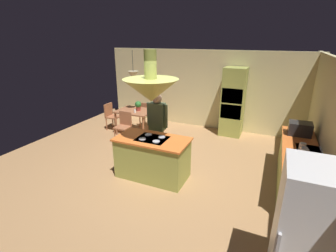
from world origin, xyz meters
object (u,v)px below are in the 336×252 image
kitchen_island (153,157)px  canister_tea (302,147)px  chair_facing_island (124,124)px  refrigerator (310,239)px  dining_table (135,113)px  potted_plant_on_table (138,105)px  cup_on_table (135,111)px  canister_flour (304,154)px  microwave_on_counter (300,129)px  person_at_island (157,124)px  chair_by_back_wall (145,113)px  canister_sugar (303,151)px  oven_tower (233,102)px  chair_at_corner (111,115)px

kitchen_island → canister_tea: (2.84, 0.58, 0.53)m
chair_facing_island → canister_tea: bearing=-10.9°
refrigerator → chair_facing_island: bearing=145.0°
dining_table → potted_plant_on_table: 0.29m
cup_on_table → canister_flour: canister_flour is taller
dining_table → microwave_on_counter: size_ratio=2.39×
kitchen_island → dining_table: size_ratio=1.42×
potted_plant_on_table → microwave_on_counter: size_ratio=0.65×
cup_on_table → microwave_on_counter: microwave_on_counter is taller
dining_table → cup_on_table: (0.13, -0.21, 0.15)m
dining_table → canister_tea: canister_tea is taller
canister_tea → cup_on_table: bearing=163.5°
chair_facing_island → cup_on_table: bearing=73.7°
microwave_on_counter → canister_flour: bearing=-90.0°
person_at_island → chair_facing_island: person_at_island is taller
chair_by_back_wall → refrigerator: bearing=135.3°
chair_facing_island → chair_by_back_wall: bearing=90.0°
chair_facing_island → canister_flour: size_ratio=4.15×
kitchen_island → canister_flour: (2.84, 0.22, 0.55)m
refrigerator → cup_on_table: 5.66m
canister_sugar → cup_on_table: bearing=161.4°
dining_table → microwave_on_counter: (4.54, -0.60, 0.39)m
refrigerator → kitchen_island: bearing=148.7°
oven_tower → cup_on_table: (-2.67, -1.36, -0.24)m
dining_table → canister_flour: canister_flour is taller
kitchen_island → chair_facing_island: kitchen_island is taller
cup_on_table → canister_tea: bearing=-16.5°
chair_by_back_wall → canister_sugar: (4.54, -2.35, 0.49)m
chair_by_back_wall → canister_tea: 5.06m
kitchen_island → canister_tea: size_ratio=9.21×
person_at_island → canister_sugar: person_at_island is taller
oven_tower → chair_by_back_wall: (-2.80, -0.49, -0.54)m
person_at_island → canister_flour: (3.05, -0.46, 0.03)m
dining_table → canister_flour: bearing=-22.5°
kitchen_island → refrigerator: bearing=-31.3°
kitchen_island → canister_tea: canister_tea is taller
oven_tower → canister_tea: size_ratio=12.32×
chair_facing_island → potted_plant_on_table: 0.81m
oven_tower → cup_on_table: oven_tower is taller
chair_facing_island → chair_at_corner: size_ratio=1.00×
canister_flour → canister_sugar: 0.18m
kitchen_island → chair_facing_island: 2.24m
refrigerator → chair_by_back_wall: (-4.50, 4.45, -0.36)m
cup_on_table → canister_sugar: (4.41, -1.49, 0.18)m
person_at_island → canister_sugar: size_ratio=9.99×
dining_table → person_at_island: 2.08m
chair_by_back_wall → cup_on_table: chair_by_back_wall is taller
potted_plant_on_table → chair_by_back_wall: bearing=99.8°
cup_on_table → canister_tea: 4.61m
person_at_island → cup_on_table: person_at_island is taller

